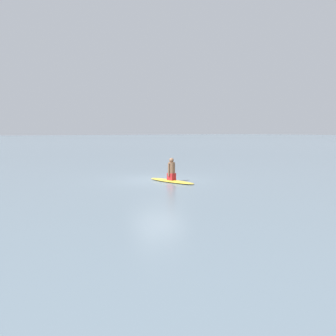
% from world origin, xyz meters
% --- Properties ---
extents(ground_plane, '(400.00, 400.00, 0.00)m').
position_xyz_m(ground_plane, '(0.00, 0.00, 0.00)').
color(ground_plane, slate).
extents(surfboard, '(2.85, 1.22, 0.10)m').
position_xyz_m(surfboard, '(-0.86, -0.20, 0.05)').
color(surfboard, gold).
rests_on(surfboard, ground).
extents(person_paddler, '(0.40, 0.46, 1.05)m').
position_xyz_m(person_paddler, '(-0.86, -0.20, 0.57)').
color(person_paddler, '#A51E23').
rests_on(person_paddler, surfboard).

